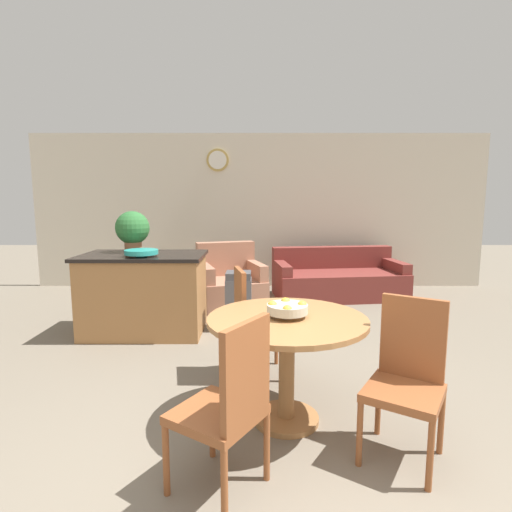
{
  "coord_description": "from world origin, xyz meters",
  "views": [
    {
      "loc": [
        -0.06,
        -1.73,
        1.56
      ],
      "look_at": [
        -0.08,
        2.48,
        0.96
      ],
      "focal_mm": 28.0,
      "sensor_mm": 36.0,
      "label": 1
    }
  ],
  "objects_px": {
    "teal_bowl": "(143,252)",
    "potted_plant": "(134,229)",
    "dining_chair_near_left": "(231,401)",
    "dining_chair_near_right": "(409,373)",
    "fruit_bowl": "(289,308)",
    "kitchen_island": "(146,293)",
    "armchair": "(232,284)",
    "dining_chair_far_side": "(254,319)",
    "trash_bin": "(240,301)",
    "dining_table": "(289,341)",
    "couch": "(339,280)"
  },
  "relations": [
    {
      "from": "kitchen_island",
      "to": "armchair",
      "type": "distance_m",
      "value": 1.58
    },
    {
      "from": "teal_bowl",
      "to": "potted_plant",
      "type": "distance_m",
      "value": 0.48
    },
    {
      "from": "dining_table",
      "to": "dining_chair_near_right",
      "type": "distance_m",
      "value": 0.79
    },
    {
      "from": "kitchen_island",
      "to": "teal_bowl",
      "type": "xyz_separation_m",
      "value": [
        0.04,
        -0.2,
        0.51
      ]
    },
    {
      "from": "armchair",
      "to": "dining_chair_near_left",
      "type": "bearing_deg",
      "value": -103.82
    },
    {
      "from": "potted_plant",
      "to": "trash_bin",
      "type": "relative_size",
      "value": 0.69
    },
    {
      "from": "couch",
      "to": "dining_chair_near_right",
      "type": "bearing_deg",
      "value": -102.65
    },
    {
      "from": "dining_chair_near_right",
      "to": "fruit_bowl",
      "type": "height_order",
      "value": "dining_chair_near_right"
    },
    {
      "from": "kitchen_island",
      "to": "potted_plant",
      "type": "height_order",
      "value": "potted_plant"
    },
    {
      "from": "dining_table",
      "to": "armchair",
      "type": "height_order",
      "value": "armchair"
    },
    {
      "from": "kitchen_island",
      "to": "trash_bin",
      "type": "distance_m",
      "value": 1.11
    },
    {
      "from": "dining_chair_near_right",
      "to": "dining_chair_far_side",
      "type": "bearing_deg",
      "value": -16.63
    },
    {
      "from": "kitchen_island",
      "to": "dining_chair_near_right",
      "type": "bearing_deg",
      "value": -45.61
    },
    {
      "from": "dining_table",
      "to": "teal_bowl",
      "type": "distance_m",
      "value": 2.3
    },
    {
      "from": "armchair",
      "to": "kitchen_island",
      "type": "bearing_deg",
      "value": -143.22
    },
    {
      "from": "dining_chair_far_side",
      "to": "teal_bowl",
      "type": "distance_m",
      "value": 1.63
    },
    {
      "from": "dining_chair_far_side",
      "to": "kitchen_island",
      "type": "xyz_separation_m",
      "value": [
        -1.27,
        1.16,
        -0.05
      ]
    },
    {
      "from": "fruit_bowl",
      "to": "kitchen_island",
      "type": "relative_size",
      "value": 0.2
    },
    {
      "from": "dining_chair_near_right",
      "to": "armchair",
      "type": "relative_size",
      "value": 0.85
    },
    {
      "from": "dining_chair_near_left",
      "to": "kitchen_island",
      "type": "height_order",
      "value": "dining_chair_near_left"
    },
    {
      "from": "dining_chair_far_side",
      "to": "trash_bin",
      "type": "relative_size",
      "value": 1.37
    },
    {
      "from": "dining_chair_far_side",
      "to": "kitchen_island",
      "type": "relative_size",
      "value": 0.69
    },
    {
      "from": "dining_table",
      "to": "teal_bowl",
      "type": "relative_size",
      "value": 3.03
    },
    {
      "from": "dining_table",
      "to": "armchair",
      "type": "bearing_deg",
      "value": 100.66
    },
    {
      "from": "dining_chair_near_right",
      "to": "potted_plant",
      "type": "relative_size",
      "value": 1.98
    },
    {
      "from": "fruit_bowl",
      "to": "potted_plant",
      "type": "distance_m",
      "value": 2.71
    },
    {
      "from": "potted_plant",
      "to": "trash_bin",
      "type": "height_order",
      "value": "potted_plant"
    },
    {
      "from": "potted_plant",
      "to": "dining_chair_near_left",
      "type": "bearing_deg",
      "value": -64.57
    },
    {
      "from": "kitchen_island",
      "to": "dining_chair_far_side",
      "type": "bearing_deg",
      "value": -42.48
    },
    {
      "from": "fruit_bowl",
      "to": "trash_bin",
      "type": "xyz_separation_m",
      "value": [
        -0.42,
        2.04,
        -0.47
      ]
    },
    {
      "from": "dining_chair_near_left",
      "to": "fruit_bowl",
      "type": "relative_size",
      "value": 3.44
    },
    {
      "from": "dining_chair_far_side",
      "to": "fruit_bowl",
      "type": "bearing_deg",
      "value": 5.84
    },
    {
      "from": "dining_table",
      "to": "trash_bin",
      "type": "height_order",
      "value": "dining_table"
    },
    {
      "from": "dining_table",
      "to": "couch",
      "type": "height_order",
      "value": "couch"
    },
    {
      "from": "dining_table",
      "to": "dining_chair_far_side",
      "type": "bearing_deg",
      "value": 108.18
    },
    {
      "from": "fruit_bowl",
      "to": "dining_chair_near_left",
      "type": "bearing_deg",
      "value": -116.75
    },
    {
      "from": "dining_chair_near_right",
      "to": "kitchen_island",
      "type": "height_order",
      "value": "dining_chair_near_right"
    },
    {
      "from": "fruit_bowl",
      "to": "kitchen_island",
      "type": "distance_m",
      "value": 2.46
    },
    {
      "from": "trash_bin",
      "to": "armchair",
      "type": "distance_m",
      "value": 1.16
    },
    {
      "from": "fruit_bowl",
      "to": "kitchen_island",
      "type": "height_order",
      "value": "kitchen_island"
    },
    {
      "from": "potted_plant",
      "to": "armchair",
      "type": "relative_size",
      "value": 0.43
    },
    {
      "from": "dining_chair_near_left",
      "to": "teal_bowl",
      "type": "distance_m",
      "value": 2.7
    },
    {
      "from": "teal_bowl",
      "to": "trash_bin",
      "type": "distance_m",
      "value": 1.27
    },
    {
      "from": "fruit_bowl",
      "to": "trash_bin",
      "type": "distance_m",
      "value": 2.13
    },
    {
      "from": "dining_table",
      "to": "armchair",
      "type": "relative_size",
      "value": 0.97
    },
    {
      "from": "fruit_bowl",
      "to": "dining_chair_near_right",
      "type": "bearing_deg",
      "value": -26.86
    },
    {
      "from": "fruit_bowl",
      "to": "armchair",
      "type": "bearing_deg",
      "value": 100.65
    },
    {
      "from": "fruit_bowl",
      "to": "couch",
      "type": "bearing_deg",
      "value": 73.27
    },
    {
      "from": "dining_chair_near_left",
      "to": "couch",
      "type": "relative_size",
      "value": 0.46
    },
    {
      "from": "trash_bin",
      "to": "kitchen_island",
      "type": "bearing_deg",
      "value": -173.36
    }
  ]
}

